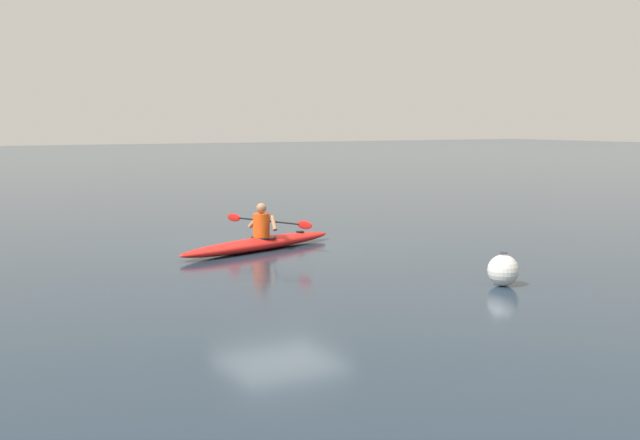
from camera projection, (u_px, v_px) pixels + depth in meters
The scene contains 4 objects.
ground_plane at pixel (280, 248), 17.74m from camera, with size 160.00×160.00×0.00m, color #1E2D3D.
kayak at pixel (259, 244), 17.51m from camera, with size 4.22×2.02×0.26m.
kayaker at pixel (262, 223), 17.53m from camera, with size 0.87×2.30×0.71m.
mooring_buoy_orange_mid at pixel (503, 270), 13.69m from camera, with size 0.51×0.51×0.55m.
Camera 1 is at (8.01, 15.64, 2.66)m, focal length 47.49 mm.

